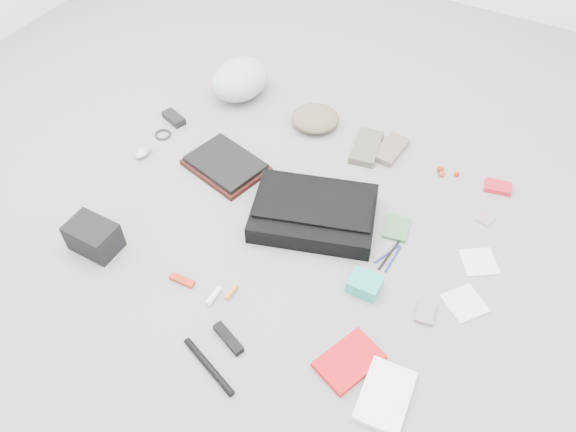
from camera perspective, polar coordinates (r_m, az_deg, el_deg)
The scene contains 33 objects.
ground_plane at distance 2.16m, azimuth -0.00°, elevation -0.88°, with size 4.00×4.00×0.00m, color gray.
messenger_bag at distance 2.15m, azimuth 2.63°, elevation 0.30°, with size 0.46×0.33×0.08m, color black.
bag_flap at distance 2.12m, azimuth 2.67°, elevation 1.11°, with size 0.44×0.20×0.01m, color black.
laptop_sleeve at distance 2.39m, azimuth -6.33°, elevation 5.06°, with size 0.32×0.24×0.02m, color #341210.
laptop at distance 2.37m, azimuth -6.37°, elevation 5.43°, with size 0.30×0.22×0.02m, color black.
bike_helmet at distance 2.73m, azimuth -4.91°, elevation 13.65°, with size 0.24×0.30×0.18m, color silver.
beanie at distance 2.57m, azimuth 2.77°, elevation 9.89°, with size 0.22×0.21×0.08m, color #6B614A.
mitten_left at distance 2.48m, azimuth 7.98°, elevation 6.92°, with size 0.11×0.22×0.03m, color #625A4D.
mitten_right at distance 2.49m, azimuth 10.38°, elevation 6.69°, with size 0.09×0.19×0.03m, color #756157.
power_brick at distance 2.66m, azimuth -11.52°, elevation 9.73°, with size 0.12×0.05×0.03m, color black.
cable_coil at distance 2.60m, azimuth -12.61°, elevation 8.09°, with size 0.08×0.08×0.01m, color black.
mouse at distance 2.51m, azimuth -14.55°, elevation 6.31°, with size 0.05×0.09×0.03m, color #ADAEB3.
camera_bag at distance 2.17m, azimuth -19.14°, elevation -2.01°, with size 0.18×0.12×0.12m, color black.
multitool at distance 2.03m, azimuth -10.72°, elevation -6.43°, with size 0.10×0.03×0.01m, color #9E2314.
toiletry_tube_white at distance 1.97m, azimuth -7.56°, elevation -8.04°, with size 0.02×0.02×0.07m, color white.
toiletry_tube_orange at distance 1.97m, azimuth -5.78°, elevation -7.73°, with size 0.02×0.02×0.06m, color orange.
u_lock at distance 1.88m, azimuth -6.08°, elevation -12.26°, with size 0.13×0.03×0.03m, color black.
bike_pump at distance 1.84m, azimuth -8.06°, elevation -14.89°, with size 0.02×0.02×0.24m, color black.
book_red at distance 1.84m, azimuth 6.24°, elevation -14.43°, with size 0.14×0.20×0.02m, color red.
book_white at distance 1.80m, azimuth 9.85°, elevation -17.54°, with size 0.14×0.22×0.02m, color white.
notepad at distance 2.18m, azimuth 10.94°, elevation -1.19°, with size 0.09×0.12×0.01m, color #3D713B.
pen_blue at distance 2.10m, azimuth 10.03°, elevation -3.83°, with size 0.01×0.01×0.13m, color navy.
pen_black at distance 2.10m, azimuth 10.23°, elevation -3.91°, with size 0.01×0.01×0.16m, color black.
pen_navy at distance 2.09m, azimuth 10.63°, elevation -4.33°, with size 0.01×0.01×0.13m, color navy.
accordion_wallet at distance 1.98m, azimuth 7.78°, elevation -6.91°, with size 0.11×0.09×0.05m, color #24B0A8.
card_deck at distance 1.98m, azimuth 13.78°, elevation -9.50°, with size 0.06×0.09×0.02m, color gray.
napkin_top at distance 2.16m, azimuth 18.83°, elevation -4.43°, with size 0.12×0.12×0.01m, color silver.
napkin_bottom at distance 2.04m, azimuth 17.51°, elevation -8.46°, with size 0.12×0.12×0.01m, color silver.
lollipop_a at distance 2.44m, azimuth 15.24°, elevation 4.60°, with size 0.03×0.03×0.03m, color #9D2212.
lollipop_b at distance 2.42m, azimuth 15.33°, elevation 4.12°, with size 0.02×0.02×0.02m, color red.
lollipop_c at distance 2.44m, azimuth 16.76°, elevation 4.13°, with size 0.02×0.02×0.02m, color #B52009.
altoids_tin at distance 2.44m, azimuth 20.54°, elevation 2.78°, with size 0.11×0.07×0.02m, color red.
stamp_sheet at distance 2.31m, azimuth 19.47°, elevation -0.32°, with size 0.05×0.06×0.00m, color gray.
Camera 1 is at (0.68, -1.23, 1.64)m, focal length 35.00 mm.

